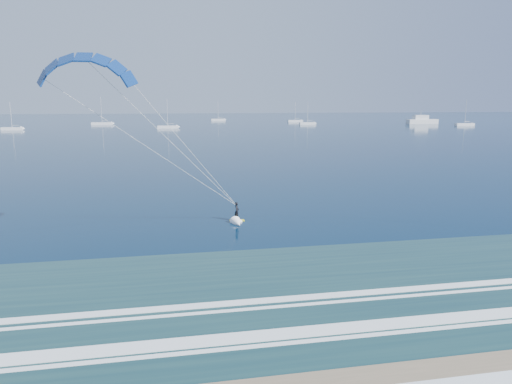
{
  "coord_description": "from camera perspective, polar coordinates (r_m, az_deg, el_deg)",
  "views": [
    {
      "loc": [
        -7.16,
        -15.06,
        11.56
      ],
      "look_at": [
        0.09,
        24.05,
        3.65
      ],
      "focal_mm": 32.0,
      "sensor_mm": 36.0,
      "label": 1
    }
  ],
  "objects": [
    {
      "name": "sailboat_6",
      "position": [
        246.59,
        24.63,
        7.71
      ],
      "size": [
        9.5,
        2.4,
        12.77
      ],
      "color": "silver",
      "rests_on": "ground"
    },
    {
      "name": "sailboat_2",
      "position": [
        246.93,
        -18.67,
        8.14
      ],
      "size": [
        10.59,
        2.4,
        14.02
      ],
      "color": "silver",
      "rests_on": "ground"
    },
    {
      "name": "sailboat_7",
      "position": [
        283.96,
        -4.75,
        9.01
      ],
      "size": [
        8.6,
        2.4,
        11.59
      ],
      "color": "silver",
      "rests_on": "ground"
    },
    {
      "name": "sailboat_5",
      "position": [
        236.43,
        6.45,
        8.53
      ],
      "size": [
        8.3,
        2.4,
        11.38
      ],
      "color": "silver",
      "rests_on": "ground"
    },
    {
      "name": "kitesurfer_rig",
      "position": [
        39.92,
        -10.88,
        6.41
      ],
      "size": [
        18.21,
        8.61,
        16.29
      ],
      "color": "yellow",
      "rests_on": "ground"
    },
    {
      "name": "sailboat_3",
      "position": [
        205.6,
        -10.96,
        8.01
      ],
      "size": [
        9.09,
        2.4,
        12.56
      ],
      "color": "silver",
      "rests_on": "ground"
    },
    {
      "name": "sailboat_4",
      "position": [
        264.28,
        4.91,
        8.84
      ],
      "size": [
        8.45,
        2.4,
        11.53
      ],
      "color": "silver",
      "rests_on": "ground"
    },
    {
      "name": "motor_yacht",
      "position": [
        258.76,
        20.01,
        8.41
      ],
      "size": [
        16.36,
        4.36,
        6.58
      ],
      "color": "silver",
      "rests_on": "ground"
    },
    {
      "name": "sailboat_1",
      "position": [
        213.88,
        -28.17,
        7.01
      ],
      "size": [
        8.25,
        2.4,
        11.39
      ],
      "color": "silver",
      "rests_on": "ground"
    }
  ]
}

